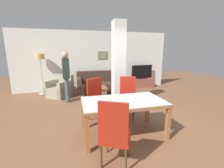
{
  "coord_description": "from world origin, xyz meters",
  "views": [
    {
      "loc": [
        -0.98,
        -2.84,
        1.77
      ],
      "look_at": [
        0.0,
        0.95,
        0.92
      ],
      "focal_mm": 24.0,
      "sensor_mm": 36.0,
      "label": 1
    }
  ],
  "objects_px": {
    "dining_chair_far_left": "(97,99)",
    "standing_person": "(66,73)",
    "bottle": "(96,84)",
    "floor_lamp": "(40,60)",
    "dining_chair_near_left": "(115,132)",
    "sofa": "(97,85)",
    "tv_screen": "(142,72)",
    "coffee_table": "(99,92)",
    "tv_stand": "(141,83)",
    "dining_chair_far_right": "(127,96)",
    "armchair": "(60,89)",
    "dining_table": "(123,107)"
  },
  "relations": [
    {
      "from": "tv_stand",
      "to": "dining_chair_far_right",
      "type": "bearing_deg",
      "value": -121.78
    },
    {
      "from": "coffee_table",
      "to": "sofa",
      "type": "bearing_deg",
      "value": 84.72
    },
    {
      "from": "bottle",
      "to": "floor_lamp",
      "type": "xyz_separation_m",
      "value": [
        -2.12,
        1.07,
        0.91
      ]
    },
    {
      "from": "floor_lamp",
      "to": "tv_stand",
      "type": "bearing_deg",
      "value": 0.74
    },
    {
      "from": "dining_table",
      "to": "tv_screen",
      "type": "xyz_separation_m",
      "value": [
        2.33,
        3.97,
        0.15
      ]
    },
    {
      "from": "bottle",
      "to": "sofa",
      "type": "bearing_deg",
      "value": 77.63
    },
    {
      "from": "floor_lamp",
      "to": "sofa",
      "type": "bearing_deg",
      "value": -6.61
    },
    {
      "from": "sofa",
      "to": "standing_person",
      "type": "bearing_deg",
      "value": 41.03
    },
    {
      "from": "floor_lamp",
      "to": "standing_person",
      "type": "xyz_separation_m",
      "value": [
        1.05,
        -1.35,
        -0.4
      ]
    },
    {
      "from": "dining_table",
      "to": "standing_person",
      "type": "distance_m",
      "value": 2.88
    },
    {
      "from": "dining_chair_near_left",
      "to": "armchair",
      "type": "distance_m",
      "value": 4.39
    },
    {
      "from": "dining_table",
      "to": "sofa",
      "type": "distance_m",
      "value": 3.66
    },
    {
      "from": "dining_chair_far_right",
      "to": "bottle",
      "type": "bearing_deg",
      "value": -47.75
    },
    {
      "from": "armchair",
      "to": "bottle",
      "type": "distance_m",
      "value": 1.5
    },
    {
      "from": "dining_chair_near_left",
      "to": "tv_stand",
      "type": "xyz_separation_m",
      "value": [
        2.75,
        4.83,
        -0.36
      ]
    },
    {
      "from": "dining_table",
      "to": "bottle",
      "type": "bearing_deg",
      "value": 93.42
    },
    {
      "from": "bottle",
      "to": "tv_screen",
      "type": "relative_size",
      "value": 0.2
    },
    {
      "from": "dining_chair_far_left",
      "to": "floor_lamp",
      "type": "distance_m",
      "value": 3.68
    },
    {
      "from": "dining_table",
      "to": "tv_screen",
      "type": "bearing_deg",
      "value": 59.65
    },
    {
      "from": "dining_chair_far_left",
      "to": "bottle",
      "type": "height_order",
      "value": "dining_chair_far_left"
    },
    {
      "from": "sofa",
      "to": "tv_screen",
      "type": "bearing_deg",
      "value": -171.98
    },
    {
      "from": "dining_chair_far_left",
      "to": "coffee_table",
      "type": "height_order",
      "value": "dining_chair_far_left"
    },
    {
      "from": "tv_stand",
      "to": "standing_person",
      "type": "relative_size",
      "value": 0.7
    },
    {
      "from": "tv_screen",
      "to": "floor_lamp",
      "type": "distance_m",
      "value": 4.67
    },
    {
      "from": "bottle",
      "to": "tv_stand",
      "type": "bearing_deg",
      "value": 24.45
    },
    {
      "from": "dining_table",
      "to": "tv_screen",
      "type": "relative_size",
      "value": 1.51
    },
    {
      "from": "dining_chair_near_left",
      "to": "bottle",
      "type": "xyz_separation_m",
      "value": [
        0.26,
        3.7,
        -0.05
      ]
    },
    {
      "from": "dining_table",
      "to": "coffee_table",
      "type": "distance_m",
      "value": 2.72
    },
    {
      "from": "dining_chair_far_left",
      "to": "standing_person",
      "type": "relative_size",
      "value": 0.62
    },
    {
      "from": "bottle",
      "to": "floor_lamp",
      "type": "distance_m",
      "value": 2.55
    },
    {
      "from": "dining_chair_far_left",
      "to": "bottle",
      "type": "relative_size",
      "value": 4.74
    },
    {
      "from": "tv_screen",
      "to": "dining_table",
      "type": "bearing_deg",
      "value": 51.67
    },
    {
      "from": "tv_screen",
      "to": "standing_person",
      "type": "height_order",
      "value": "standing_person"
    },
    {
      "from": "tv_screen",
      "to": "coffee_table",
      "type": "bearing_deg",
      "value": 20.0
    },
    {
      "from": "dining_chair_near_left",
      "to": "bottle",
      "type": "relative_size",
      "value": 4.74
    },
    {
      "from": "dining_table",
      "to": "dining_chair_near_left",
      "type": "bearing_deg",
      "value": -116.43
    },
    {
      "from": "tv_stand",
      "to": "tv_screen",
      "type": "bearing_deg",
      "value": -90.0
    },
    {
      "from": "tv_stand",
      "to": "floor_lamp",
      "type": "bearing_deg",
      "value": -179.26
    },
    {
      "from": "dining_chair_near_left",
      "to": "dining_chair_far_right",
      "type": "bearing_deg",
      "value": 90.64
    },
    {
      "from": "dining_chair_near_left",
      "to": "armchair",
      "type": "height_order",
      "value": "dining_chair_near_left"
    },
    {
      "from": "dining_chair_near_left",
      "to": "floor_lamp",
      "type": "distance_m",
      "value": 5.19
    },
    {
      "from": "dining_table",
      "to": "dining_chair_near_left",
      "type": "distance_m",
      "value": 0.96
    },
    {
      "from": "dining_chair_near_left",
      "to": "dining_table",
      "type": "bearing_deg",
      "value": 90.0
    },
    {
      "from": "dining_chair_far_right",
      "to": "standing_person",
      "type": "distance_m",
      "value": 2.39
    },
    {
      "from": "floor_lamp",
      "to": "dining_chair_far_right",
      "type": "bearing_deg",
      "value": -47.93
    },
    {
      "from": "tv_screen",
      "to": "floor_lamp",
      "type": "bearing_deg",
      "value": -7.24
    },
    {
      "from": "dining_table",
      "to": "coffee_table",
      "type": "xyz_separation_m",
      "value": [
        -0.08,
        2.69,
        -0.4
      ]
    },
    {
      "from": "tv_screen",
      "to": "armchair",
      "type": "bearing_deg",
      "value": 0.77
    },
    {
      "from": "coffee_table",
      "to": "armchair",
      "type": "bearing_deg",
      "value": 155.18
    },
    {
      "from": "armchair",
      "to": "bottle",
      "type": "height_order",
      "value": "armchair"
    }
  ]
}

